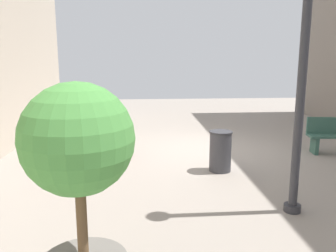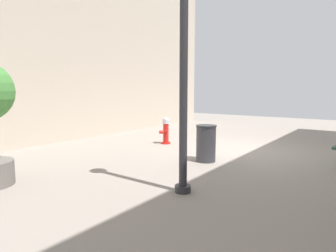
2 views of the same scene
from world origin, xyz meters
TOP-DOWN VIEW (x-y plane):
  - ground_plane at (0.00, 0.00)m, footprint 23.40×23.40m
  - building_facade_right at (5.74, 2.70)m, footprint 0.70×18.00m
  - fire_hydrant at (2.34, 0.52)m, footprint 0.37×0.36m
  - street_lamp at (-0.64, 3.97)m, footprint 0.36×0.36m
  - trash_bin at (0.10, 1.82)m, footprint 0.51×0.51m

SIDE VIEW (x-z plane):
  - ground_plane at x=0.00m, z-range 0.00..0.00m
  - fire_hydrant at x=2.34m, z-range 0.00..0.90m
  - trash_bin at x=0.10m, z-range 0.00..0.92m
  - street_lamp at x=-0.64m, z-range 0.49..4.80m
  - building_facade_right at x=5.74m, z-range 0.00..9.10m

